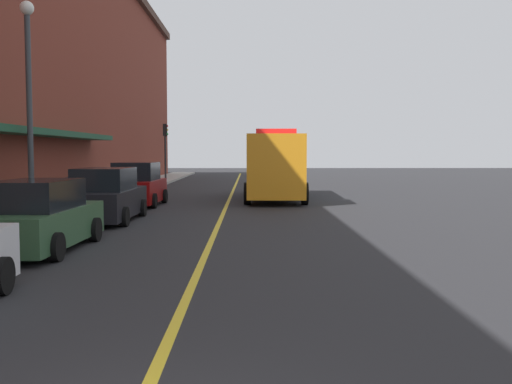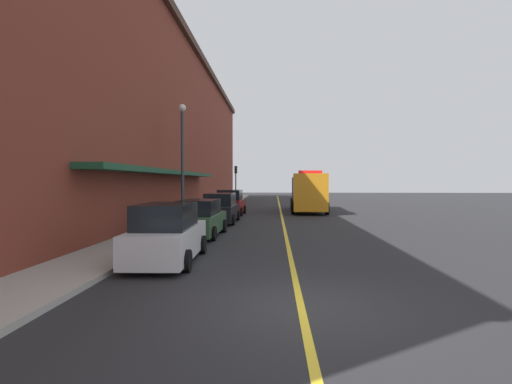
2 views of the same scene
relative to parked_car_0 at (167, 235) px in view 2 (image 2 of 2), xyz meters
The scene contains 13 objects.
ground_plane 21.20m from the parked_car_0, 79.30° to the left, with size 112.00×112.00×0.00m, color #232326.
sidewalk_left 20.95m from the parked_car_0, 96.22° to the left, with size 2.40×70.00×0.15m, color #9E9B93.
lane_center_stripe 21.20m from the parked_car_0, 79.30° to the left, with size 0.16×70.00×0.01m, color gold.
brick_building_left 22.84m from the parked_car_0, 115.58° to the left, with size 13.21×64.00×14.26m.
parked_car_0 is the anchor object (origin of this frame).
parked_car_1 5.84m from the parked_car_0, 90.76° to the left, with size 2.10×4.63×1.71m.
parked_car_2 11.78m from the parked_car_0, 89.67° to the left, with size 2.09×4.81×1.83m.
parked_car_3 17.55m from the parked_car_0, 89.95° to the left, with size 2.20×4.16×1.92m.
utility_truck 22.19m from the parked_car_0, 73.67° to the left, with size 3.11×9.40×3.39m.
parking_meter_0 12.55m from the parked_car_0, 96.48° to the left, with size 0.14×0.18×1.33m.
parking_meter_1 12.46m from the parked_car_0, 96.53° to the left, with size 0.14×0.18×1.33m.
street_lamp_left 11.32m from the parked_car_0, 100.81° to the left, with size 0.44×0.44×6.94m.
traffic_light_near 35.78m from the parked_car_0, 92.18° to the left, with size 0.38×0.36×4.30m.
Camera 2 is at (-0.55, -7.96, 2.56)m, focal length 27.36 mm.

